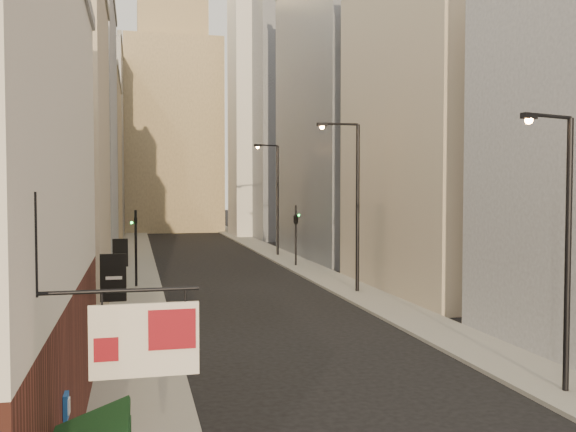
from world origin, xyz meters
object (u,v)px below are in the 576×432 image
(traffic_light_right, at_px, (296,219))
(streetlamp_mid, at_px, (354,197))
(traffic_light_left, at_px, (136,231))
(white_tower, at_px, (262,97))
(clock_tower, at_px, (172,114))
(streetlamp_near, at_px, (564,237))
(streetlamp_far, at_px, (275,193))

(traffic_light_right, bearing_deg, streetlamp_mid, 77.95)
(streetlamp_mid, distance_m, traffic_light_right, 13.66)
(traffic_light_left, bearing_deg, white_tower, -122.09)
(clock_tower, distance_m, streetlamp_mid, 63.54)
(clock_tower, relative_size, traffic_light_left, 8.98)
(clock_tower, relative_size, traffic_light_right, 8.98)
(streetlamp_near, bearing_deg, traffic_light_right, 72.76)
(streetlamp_near, distance_m, traffic_light_right, 33.19)
(streetlamp_mid, xyz_separation_m, traffic_light_right, (-0.17, 13.52, -1.98))
(streetlamp_mid, bearing_deg, clock_tower, 94.83)
(streetlamp_far, bearing_deg, traffic_light_right, -115.68)
(clock_tower, height_order, traffic_light_right, clock_tower)
(white_tower, xyz_separation_m, streetlamp_far, (-3.86, -26.28, -12.67))
(streetlamp_near, relative_size, traffic_light_left, 1.72)
(white_tower, relative_size, traffic_light_right, 8.30)
(white_tower, relative_size, streetlamp_near, 4.83)
(streetlamp_mid, distance_m, streetlamp_far, 21.75)
(white_tower, bearing_deg, traffic_light_right, -96.56)
(streetlamp_far, distance_m, traffic_light_left, 21.03)
(streetlamp_far, bearing_deg, white_tower, 56.74)
(white_tower, bearing_deg, traffic_light_left, -111.15)
(clock_tower, bearing_deg, white_tower, -51.84)
(streetlamp_near, relative_size, traffic_light_right, 1.72)
(white_tower, xyz_separation_m, streetlamp_mid, (-3.80, -48.03, -12.73))
(streetlamp_near, bearing_deg, streetlamp_mid, 72.30)
(clock_tower, bearing_deg, streetlamp_mid, -83.38)
(traffic_light_right, bearing_deg, white_tower, -109.32)
(streetlamp_far, bearing_deg, streetlamp_near, -115.02)
(white_tower, relative_size, streetlamp_far, 3.99)
(traffic_light_right, bearing_deg, clock_tower, -94.52)
(clock_tower, bearing_deg, streetlamp_near, -85.06)
(streetlamp_mid, relative_size, traffic_light_right, 2.06)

